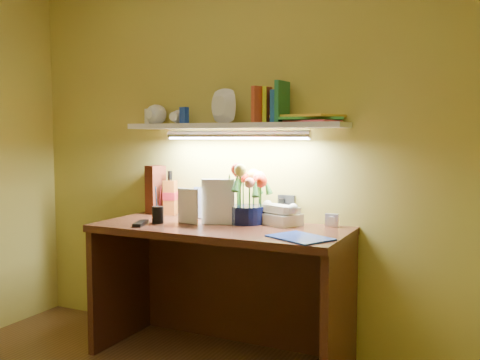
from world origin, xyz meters
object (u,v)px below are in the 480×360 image
Objects in this scene: desk at (220,293)px; desk_clock at (332,220)px; whisky_bottle at (170,193)px; flower_bouquet at (247,192)px; telephone at (280,213)px.

desk_clock is (0.56, 0.24, 0.41)m from desk.
whisky_bottle reaches higher than desk.
desk_clock is at bearing 23.27° from desk.
whisky_bottle is at bearing 170.48° from flower_bouquet.
desk is 3.99× the size of flower_bouquet.
telephone is at bearing 12.16° from flower_bouquet.
desk_clock is 0.26× the size of whisky_bottle.
whisky_bottle reaches higher than desk_clock.
whisky_bottle is at bearing -160.41° from telephone.
flower_bouquet reaches higher than telephone.
whisky_bottle is (-0.76, 0.06, 0.07)m from telephone.
desk_clock is at bearing 35.64° from telephone.
desk is at bearing -26.71° from whisky_bottle.
desk is at bearing -124.13° from flower_bouquet.
telephone reaches higher than desk.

